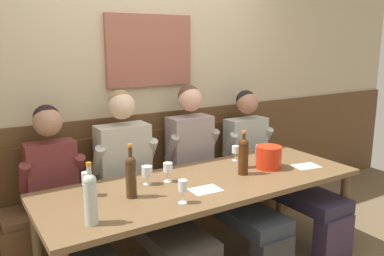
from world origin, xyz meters
TOP-DOWN VIEW (x-y plane):
  - room_wall_back at (0.00, 1.09)m, footprint 6.80×0.12m
  - wood_wainscot_panel at (0.00, 1.04)m, footprint 6.80×0.03m
  - wall_bench at (0.00, 0.83)m, footprint 2.72×0.42m
  - dining_table at (0.00, 0.12)m, footprint 2.42×0.87m
  - person_left_seat at (-0.95, 0.44)m, footprint 0.47×1.30m
  - person_right_seat at (-0.36, 0.47)m, footprint 0.54×1.31m
  - person_center_left_seat at (0.29, 0.47)m, footprint 0.50×1.31m
  - person_center_right_seat at (0.95, 0.43)m, footprint 0.53×1.30m
  - ice_bucket at (0.61, 0.11)m, footprint 0.21×0.21m
  - wine_bottle_green_tall at (-0.59, 0.12)m, footprint 0.07×0.07m
  - wine_bottle_amber_mid at (-0.94, -0.13)m, footprint 0.08×0.08m
  - wine_bottle_clear_water at (0.33, 0.10)m, footprint 0.08×0.08m
  - wine_glass_center_front at (-0.24, 0.26)m, footprint 0.07×0.07m
  - wine_glass_mid_right at (-0.83, 0.30)m, footprint 0.07×0.07m
  - wine_glass_left_end at (0.71, 0.33)m, footprint 0.07×0.07m
  - wine_glass_near_bucket at (0.43, 0.23)m, footprint 0.07×0.07m
  - wine_glass_mid_left at (0.51, 0.41)m, footprint 0.07×0.07m
  - wine_glass_center_rear at (-0.35, -0.14)m, footprint 0.06×0.06m
  - wine_glass_by_bottle at (-0.40, 0.29)m, footprint 0.08×0.08m
  - tasting_sheet_left_guest at (0.91, -0.02)m, footprint 0.23×0.18m
  - tasting_sheet_right_guest at (-0.10, -0.03)m, footprint 0.22×0.16m

SIDE VIEW (x-z plane):
  - wall_bench at x=0.00m, z-range -0.19..0.75m
  - wood_wainscot_panel at x=0.00m, z-range 0.00..1.09m
  - person_center_right_seat at x=0.95m, z-range -0.03..1.24m
  - person_left_seat at x=-0.95m, z-range -0.01..1.27m
  - dining_table at x=0.00m, z-range 0.29..1.02m
  - person_right_seat at x=-0.36m, z-range -0.02..1.33m
  - person_center_left_seat at x=0.29m, z-range -0.02..1.34m
  - tasting_sheet_left_guest at x=0.91m, z-range 0.72..0.73m
  - tasting_sheet_right_guest at x=-0.10m, z-range 0.72..0.73m
  - wine_glass_left_end at x=0.71m, z-range 0.75..0.87m
  - wine_glass_mid_left at x=0.51m, z-range 0.75..0.88m
  - ice_bucket at x=0.61m, z-range 0.72..0.91m
  - wine_glass_by_bottle at x=-0.40m, z-range 0.75..0.89m
  - wine_glass_center_front at x=-0.24m, z-range 0.76..0.90m
  - wine_glass_near_bucket at x=0.43m, z-range 0.75..0.91m
  - wine_glass_center_rear at x=-0.35m, z-range 0.75..0.91m
  - wine_glass_mid_right at x=-0.83m, z-range 0.76..0.92m
  - wine_bottle_clear_water at x=0.33m, z-range 0.70..1.05m
  - wine_bottle_green_tall at x=-0.59m, z-range 0.70..1.06m
  - wine_bottle_amber_mid at x=-0.94m, z-range 0.70..1.07m
  - room_wall_back at x=0.00m, z-range 0.00..2.80m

